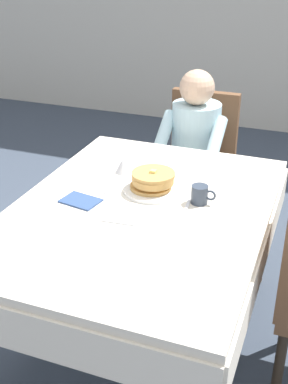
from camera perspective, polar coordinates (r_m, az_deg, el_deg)
ground_plane at (r=2.68m, az=-0.35°, el=-15.74°), size 14.00×14.00×0.00m
dining_table_main at (r=2.29m, az=-0.39°, el=-3.65°), size 1.12×1.52×0.74m
chair_diner at (r=3.36m, az=6.24°, el=4.19°), size 0.44×0.45×0.93m
diner_person at (r=3.16m, az=5.62°, el=5.50°), size 0.40×0.43×1.12m
plate_breakfast at (r=2.38m, az=0.95°, el=0.29°), size 0.28×0.28×0.02m
breakfast_stack at (r=2.36m, az=0.95°, el=1.35°), size 0.21×0.21×0.09m
cup_coffee at (r=2.27m, az=6.33°, el=-0.28°), size 0.11×0.08×0.08m
syrup_pitcher at (r=2.56m, az=-2.42°, el=2.98°), size 0.08×0.08×0.07m
fork_left_of_plate at (r=2.43m, az=-3.43°, el=0.69°), size 0.03×0.18×0.00m
knife_right_of_plate at (r=2.32m, az=5.20°, el=-0.78°), size 0.03×0.20×0.00m
spoon_near_edge at (r=2.13m, az=-3.11°, el=-3.43°), size 0.15×0.03×0.00m
napkin_folded at (r=2.31m, az=-7.15°, el=-0.99°), size 0.19×0.15×0.01m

